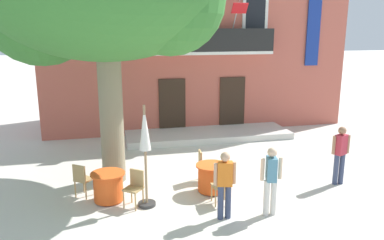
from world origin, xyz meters
name	(u,v)px	position (x,y,z in m)	size (l,w,h in m)	color
ground_plane	(212,176)	(0.00, 0.00, 0.00)	(120.00, 120.00, 0.00)	beige
building_facade	(192,41)	(0.96, 6.99, 3.75)	(13.00, 5.09, 7.50)	#BC5B4C
entrance_step_platform	(208,135)	(0.96, 4.02, 0.12)	(6.56, 1.96, 0.25)	silver
cafe_table_near_tree	(212,178)	(-0.32, -1.07, 0.39)	(0.86, 0.86, 0.76)	#EA561E
cafe_chair_near_tree_0	(204,164)	(-0.35, -0.31, 0.53)	(0.42, 0.42, 0.91)	tan
cafe_chair_near_tree_1	(223,183)	(-0.23, -1.82, 0.53)	(0.40, 0.40, 0.91)	tan
cafe_table_middle	(108,187)	(-3.03, -1.07, 0.39)	(0.86, 0.86, 0.76)	#EA561E
cafe_chair_middle_0	(82,178)	(-3.68, -0.68, 0.53)	(0.56, 0.56, 0.91)	tan
cafe_chair_middle_1	(135,186)	(-2.39, -1.47, 0.53)	(0.56, 0.56, 0.91)	tan
cafe_umbrella	(145,141)	(-2.12, -1.54, 1.67)	(0.44, 0.44, 2.55)	#997A56
pedestrian_near_entrance	(340,152)	(3.30, -1.35, 0.94)	(0.53, 0.35, 1.67)	#384260
pedestrian_mid_plaza	(271,177)	(0.65, -2.65, 0.94)	(0.53, 0.39, 1.66)	silver
pedestrian_by_tree	(225,182)	(-0.44, -2.58, 0.91)	(0.53, 0.30, 1.61)	#384260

